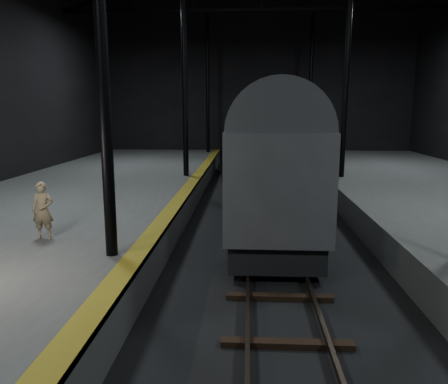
{
  "coord_description": "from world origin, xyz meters",
  "views": [
    {
      "loc": [
        -0.74,
        -13.3,
        4.25
      ],
      "look_at": [
        -1.39,
        -1.52,
        2.0
      ],
      "focal_mm": 35.0,
      "sensor_mm": 36.0,
      "label": 1
    }
  ],
  "objects": [
    {
      "name": "train",
      "position": [
        -0.0,
        5.8,
        2.73
      ],
      "size": [
        2.75,
        18.31,
        4.89
      ],
      "color": "#97999E",
      "rests_on": "ground"
    },
    {
      "name": "ground",
      "position": [
        0.0,
        0.0,
        0.0
      ],
      "size": [
        44.0,
        44.0,
        0.0
      ],
      "primitive_type": "plane",
      "color": "black",
      "rests_on": "ground"
    },
    {
      "name": "track",
      "position": [
        0.0,
        0.0,
        0.07
      ],
      "size": [
        2.4,
        43.0,
        0.24
      ],
      "color": "#3F3328",
      "rests_on": "ground"
    },
    {
      "name": "woman",
      "position": [
        -5.89,
        -2.86,
        1.73
      ],
      "size": [
        0.56,
        0.39,
        1.46
      ],
      "primitive_type": "imported",
      "rotation": [
        0.0,
        0.0,
        0.08
      ],
      "color": "#97835C",
      "rests_on": "platform_left"
    },
    {
      "name": "tactile_strip",
      "position": [
        -3.25,
        0.0,
        1.0
      ],
      "size": [
        0.5,
        43.8,
        0.01
      ],
      "primitive_type": "cube",
      "color": "olive",
      "rests_on": "platform_left"
    },
    {
      "name": "platform_left",
      "position": [
        -7.5,
        0.0,
        0.5
      ],
      "size": [
        9.0,
        43.8,
        1.0
      ],
      "primitive_type": "cube",
      "color": "#4A4A48",
      "rests_on": "ground"
    }
  ]
}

